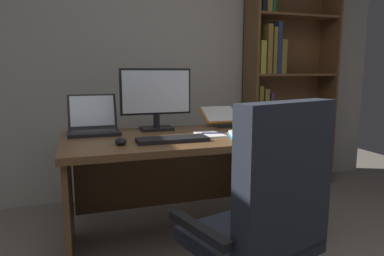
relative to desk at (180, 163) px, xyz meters
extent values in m
cube|color=#B2ADA3|center=(-0.09, 1.02, 0.71)|extent=(5.06, 0.12, 2.50)
cube|color=brown|center=(0.00, -0.08, 0.18)|extent=(1.50, 0.79, 0.04)
cube|color=brown|center=(-0.72, -0.08, -0.19)|extent=(0.03, 0.73, 0.70)
cube|color=brown|center=(0.72, -0.08, -0.19)|extent=(0.03, 0.73, 0.70)
cube|color=brown|center=(0.00, 0.29, -0.15)|extent=(1.38, 0.03, 0.49)
cube|color=brown|center=(0.93, 0.79, 0.58)|extent=(0.02, 0.29, 2.24)
cube|color=brown|center=(1.82, 0.79, 0.58)|extent=(0.02, 0.29, 2.24)
cube|color=brown|center=(1.37, 0.93, 0.58)|extent=(0.91, 0.01, 2.24)
cube|color=brown|center=(1.37, 0.79, -0.52)|extent=(0.86, 0.27, 0.02)
cube|color=gold|center=(0.99, 0.75, -0.31)|extent=(0.06, 0.19, 0.40)
cube|color=gold|center=(1.04, 0.77, -0.27)|extent=(0.03, 0.23, 0.48)
cube|color=gray|center=(1.09, 0.75, -0.32)|extent=(0.03, 0.20, 0.40)
cube|color=navy|center=(1.13, 0.74, -0.35)|extent=(0.03, 0.17, 0.34)
cube|color=gold|center=(1.18, 0.77, -0.36)|extent=(0.05, 0.22, 0.30)
cube|color=gray|center=(1.24, 0.75, -0.30)|extent=(0.03, 0.19, 0.43)
cube|color=brown|center=(1.37, 0.79, 0.03)|extent=(0.86, 0.27, 0.02)
cube|color=olive|center=(0.98, 0.76, 0.26)|extent=(0.04, 0.21, 0.44)
cube|color=olive|center=(1.04, 0.75, 0.25)|extent=(0.05, 0.19, 0.41)
cube|color=#512D66|center=(1.10, 0.74, 0.23)|extent=(0.03, 0.17, 0.37)
cube|color=brown|center=(1.37, 0.79, 0.58)|extent=(0.86, 0.27, 0.02)
cube|color=gold|center=(0.99, 0.77, 0.74)|extent=(0.05, 0.22, 0.30)
cube|color=olive|center=(1.05, 0.77, 0.82)|extent=(0.05, 0.22, 0.45)
cube|color=olive|center=(1.11, 0.75, 0.80)|extent=(0.04, 0.20, 0.42)
cube|color=navy|center=(1.15, 0.74, 0.83)|extent=(0.04, 0.17, 0.47)
cube|color=olive|center=(1.21, 0.77, 0.75)|extent=(0.05, 0.22, 0.31)
cube|color=brown|center=(1.37, 0.79, 1.14)|extent=(0.86, 0.27, 0.02)
cube|color=#232833|center=(0.08, -0.84, -0.15)|extent=(0.62, 0.60, 0.07)
cube|color=#232833|center=(0.13, -1.04, 0.19)|extent=(0.48, 0.23, 0.61)
cube|color=black|center=(-0.19, -0.92, -0.03)|extent=(0.16, 0.38, 0.04)
cube|color=black|center=(0.34, -0.76, -0.03)|extent=(0.16, 0.38, 0.04)
cube|color=black|center=(-0.12, 0.19, 0.21)|extent=(0.22, 0.16, 0.02)
cylinder|color=black|center=(-0.12, 0.19, 0.27)|extent=(0.04, 0.04, 0.09)
cube|color=black|center=(-0.12, 0.20, 0.47)|extent=(0.50, 0.02, 0.32)
cube|color=silver|center=(-0.12, 0.18, 0.47)|extent=(0.47, 0.00, 0.29)
cube|color=black|center=(-0.54, 0.15, 0.22)|extent=(0.33, 0.25, 0.02)
cube|color=#2D2D30|center=(-0.54, 0.13, 0.23)|extent=(0.28, 0.14, 0.00)
cube|color=black|center=(-0.54, 0.32, 0.34)|extent=(0.33, 0.09, 0.23)
cube|color=silver|center=(-0.54, 0.31, 0.34)|extent=(0.30, 0.07, 0.20)
cube|color=black|center=(-0.12, -0.24, 0.22)|extent=(0.42, 0.15, 0.02)
ellipsoid|color=black|center=(-0.42, -0.24, 0.22)|extent=(0.06, 0.10, 0.04)
cube|color=black|center=(0.40, 0.17, 0.21)|extent=(0.14, 0.12, 0.01)
cube|color=black|center=(0.40, 0.12, 0.22)|extent=(0.25, 0.01, 0.01)
cube|color=orange|center=(0.40, 0.28, 0.28)|extent=(0.27, 0.22, 0.11)
cube|color=white|center=(0.40, 0.27, 0.29)|extent=(0.25, 0.20, 0.10)
cube|color=#2D84C6|center=(0.37, -0.26, 0.21)|extent=(0.29, 0.34, 0.01)
cube|color=#2D84C6|center=(0.58, -0.32, 0.21)|extent=(0.29, 0.34, 0.01)
cube|color=white|center=(0.37, -0.26, 0.22)|extent=(0.27, 0.32, 0.02)
cube|color=white|center=(0.58, -0.32, 0.22)|extent=(0.27, 0.32, 0.02)
cylinder|color=#B7B7BC|center=(0.47, -0.29, 0.22)|extent=(0.09, 0.25, 0.02)
cube|color=white|center=(0.17, -0.12, 0.21)|extent=(0.16, 0.22, 0.01)
cylinder|color=navy|center=(0.19, -0.12, 0.22)|extent=(0.14, 0.04, 0.01)
camera|label=1|loc=(-0.63, -2.18, 0.61)|focal=32.35mm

